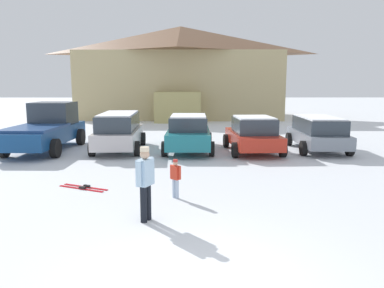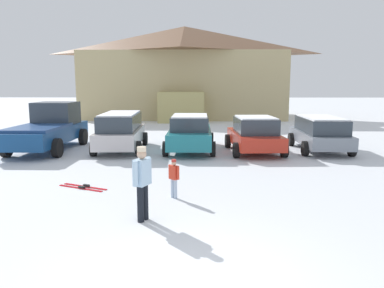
# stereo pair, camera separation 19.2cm
# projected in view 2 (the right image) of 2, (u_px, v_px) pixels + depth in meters

# --- Properties ---
(ground) EXTENTS (160.00, 160.00, 0.00)m
(ground) POSITION_uv_depth(u_px,v_px,m) (189.00, 282.00, 5.75)
(ground) COLOR silver
(ski_lodge) EXTENTS (18.10, 11.85, 8.20)m
(ski_lodge) POSITION_uv_depth(u_px,v_px,m) (185.00, 72.00, 34.60)
(ski_lodge) COLOR tan
(ski_lodge) RESTS_ON ground
(parked_silver_wagon) EXTENTS (2.24, 4.70, 1.72)m
(parked_silver_wagon) POSITION_uv_depth(u_px,v_px,m) (121.00, 130.00, 17.03)
(parked_silver_wagon) COLOR beige
(parked_silver_wagon) RESTS_ON ground
(parked_teal_hatchback) EXTENTS (2.26, 4.74, 1.64)m
(parked_teal_hatchback) POSITION_uv_depth(u_px,v_px,m) (190.00, 132.00, 16.97)
(parked_teal_hatchback) COLOR #1D737F
(parked_teal_hatchback) RESTS_ON ground
(parked_red_sedan) EXTENTS (2.38, 4.17, 1.61)m
(parked_red_sedan) POSITION_uv_depth(u_px,v_px,m) (255.00, 134.00, 16.51)
(parked_red_sedan) COLOR #B62A1B
(parked_red_sedan) RESTS_ON ground
(parked_grey_wagon) EXTENTS (2.27, 4.37, 1.56)m
(parked_grey_wagon) POSITION_uv_depth(u_px,v_px,m) (320.00, 132.00, 16.93)
(parked_grey_wagon) COLOR slate
(parked_grey_wagon) RESTS_ON ground
(pickup_truck) EXTENTS (2.49, 5.66, 2.15)m
(pickup_truck) POSITION_uv_depth(u_px,v_px,m) (50.00, 128.00, 17.28)
(pickup_truck) COLOR navy
(pickup_truck) RESTS_ON ground
(skier_child_in_red_jacket) EXTENTS (0.30, 0.29, 1.05)m
(skier_child_in_red_jacket) POSITION_uv_depth(u_px,v_px,m) (174.00, 176.00, 9.90)
(skier_child_in_red_jacket) COLOR #A6BAD2
(skier_child_in_red_jacket) RESTS_ON ground
(skier_adult_in_blue_parka) EXTENTS (0.38, 0.58, 1.67)m
(skier_adult_in_blue_parka) POSITION_uv_depth(u_px,v_px,m) (142.00, 179.00, 8.18)
(skier_adult_in_blue_parka) COLOR black
(skier_adult_in_blue_parka) RESTS_ON ground
(pair_of_skis) EXTENTS (1.54, 0.93, 0.08)m
(pair_of_skis) POSITION_uv_depth(u_px,v_px,m) (83.00, 187.00, 10.95)
(pair_of_skis) COLOR red
(pair_of_skis) RESTS_ON ground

